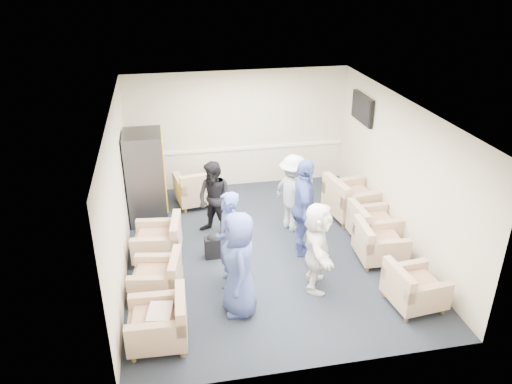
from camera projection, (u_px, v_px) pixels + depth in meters
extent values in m
plane|color=black|center=(265.00, 249.00, 9.27)|extent=(6.00, 6.00, 0.00)
plane|color=silver|center=(267.00, 108.00, 8.10)|extent=(6.00, 6.00, 0.00)
cube|color=beige|center=(238.00, 130.00, 11.34)|extent=(5.00, 0.02, 2.70)
cube|color=beige|center=(318.00, 284.00, 6.03)|extent=(5.00, 0.02, 2.70)
cube|color=beige|center=(118.00, 195.00, 8.25)|extent=(0.02, 6.00, 2.70)
cube|color=beige|center=(399.00, 173.00, 9.12)|extent=(0.02, 6.00, 2.70)
cube|color=white|center=(239.00, 149.00, 11.52)|extent=(4.98, 0.04, 0.06)
cube|color=black|center=(362.00, 108.00, 10.40)|extent=(0.07, 1.00, 0.58)
cube|color=black|center=(361.00, 109.00, 10.39)|extent=(0.01, 0.92, 0.50)
cube|color=#484950|center=(363.00, 115.00, 10.47)|extent=(0.04, 0.10, 0.25)
cube|color=tan|center=(158.00, 328.00, 6.94)|extent=(0.85, 0.85, 0.27)
cube|color=#A07558|center=(157.00, 318.00, 6.87)|extent=(0.58, 0.55, 0.10)
cube|color=tan|center=(181.00, 308.00, 6.85)|extent=(0.17, 0.81, 0.38)
cube|color=tan|center=(156.00, 283.00, 7.93)|extent=(0.88, 0.88, 0.25)
cube|color=#A07558|center=(156.00, 274.00, 7.86)|extent=(0.61, 0.58, 0.09)
cube|color=tan|center=(175.00, 267.00, 7.81)|extent=(0.25, 0.77, 0.36)
cube|color=tan|center=(158.00, 246.00, 8.91)|extent=(0.92, 0.92, 0.27)
cube|color=#A07558|center=(157.00, 237.00, 8.83)|extent=(0.63, 0.60, 0.10)
cube|color=tan|center=(176.00, 229.00, 8.79)|extent=(0.24, 0.83, 0.38)
cube|color=tan|center=(414.00, 292.00, 7.71)|extent=(0.85, 0.85, 0.25)
cube|color=#A07558|center=(416.00, 283.00, 7.63)|extent=(0.58, 0.55, 0.09)
cube|color=tan|center=(399.00, 279.00, 7.49)|extent=(0.20, 0.78, 0.36)
cube|color=tan|center=(380.00, 248.00, 8.85)|extent=(0.84, 0.84, 0.26)
cube|color=#A07558|center=(381.00, 239.00, 8.77)|extent=(0.58, 0.55, 0.09)
cube|color=tan|center=(363.00, 234.00, 8.67)|extent=(0.18, 0.80, 0.37)
cube|color=tan|center=(374.00, 229.00, 9.46)|extent=(0.84, 0.84, 0.27)
cube|color=#A07558|center=(374.00, 221.00, 9.38)|extent=(0.58, 0.54, 0.09)
cube|color=tan|center=(358.00, 216.00, 9.25)|extent=(0.16, 0.81, 0.38)
cube|color=tan|center=(352.00, 204.00, 10.32)|extent=(1.08, 1.08, 0.31)
cube|color=#A07558|center=(353.00, 195.00, 10.23)|extent=(0.74, 0.70, 0.11)
cube|color=tan|center=(336.00, 190.00, 10.04)|extent=(0.30, 0.95, 0.44)
cube|color=tan|center=(197.00, 192.00, 10.89)|extent=(1.01, 1.01, 0.29)
cube|color=#A07558|center=(197.00, 184.00, 10.80)|extent=(0.66, 0.70, 0.10)
cube|color=tan|center=(201.00, 184.00, 10.42)|extent=(0.89, 0.29, 0.42)
cube|color=#484950|center=(146.00, 177.00, 9.96)|extent=(0.74, 0.88, 1.86)
cube|color=orange|center=(165.00, 172.00, 9.98)|extent=(0.02, 0.75, 1.49)
cube|color=black|center=(168.00, 206.00, 10.32)|extent=(0.02, 0.44, 0.12)
cube|color=black|center=(213.00, 248.00, 8.95)|extent=(0.29, 0.21, 0.40)
sphere|color=black|center=(212.00, 239.00, 8.87)|extent=(0.20, 0.20, 0.20)
cube|color=beige|center=(160.00, 314.00, 6.85)|extent=(0.39, 0.48, 0.12)
imported|color=#3D4D93|center=(239.00, 264.00, 7.33)|extent=(0.55, 0.83, 1.67)
imported|color=#3D4D93|center=(228.00, 240.00, 7.96)|extent=(0.44, 0.63, 1.67)
imported|color=black|center=(215.00, 200.00, 9.46)|extent=(0.92, 0.91, 1.50)
imported|color=silver|center=(293.00, 193.00, 9.65)|extent=(0.95, 1.16, 1.56)
imported|color=#3D4D93|center=(304.00, 208.00, 8.78)|extent=(0.65, 1.14, 1.83)
imported|color=white|center=(317.00, 247.00, 7.91)|extent=(0.80, 1.48, 1.52)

